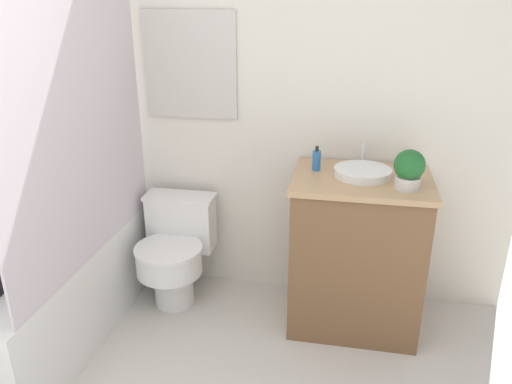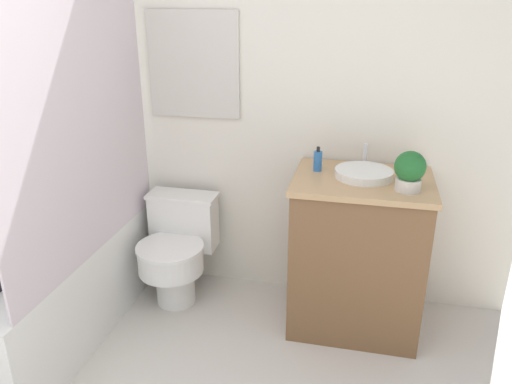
# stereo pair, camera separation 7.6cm
# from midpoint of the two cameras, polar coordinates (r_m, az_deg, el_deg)

# --- Properties ---
(wall_back) EXTENTS (3.28, 0.07, 2.50)m
(wall_back) POSITION_cam_midpoint_polar(r_m,az_deg,el_deg) (2.90, -4.26, 12.07)
(wall_back) COLOR silver
(wall_back) RESTS_ON ground_plane
(shower_area) EXTENTS (0.64, 1.42, 1.98)m
(shower_area) POSITION_cam_midpoint_polar(r_m,az_deg,el_deg) (2.92, -23.31, -9.51)
(shower_area) COLOR white
(shower_area) RESTS_ON ground_plane
(toilet) EXTENTS (0.42, 0.52, 0.62)m
(toilet) POSITION_cam_midpoint_polar(r_m,az_deg,el_deg) (3.01, -9.96, -6.48)
(toilet) COLOR white
(toilet) RESTS_ON ground_plane
(vanity) EXTENTS (0.70, 0.55, 0.86)m
(vanity) POSITION_cam_midpoint_polar(r_m,az_deg,el_deg) (2.77, 10.60, -6.73)
(vanity) COLOR brown
(vanity) RESTS_ON ground_plane
(sink) EXTENTS (0.29, 0.33, 0.13)m
(sink) POSITION_cam_midpoint_polar(r_m,az_deg,el_deg) (2.61, 11.28, 2.26)
(sink) COLOR white
(sink) RESTS_ON vanity
(soap_bottle) EXTENTS (0.04, 0.04, 0.13)m
(soap_bottle) POSITION_cam_midpoint_polar(r_m,az_deg,el_deg) (2.65, 6.11, 3.65)
(soap_bottle) COLOR #2D6BB2
(soap_bottle) RESTS_ON vanity
(potted_plant) EXTENTS (0.15, 0.15, 0.19)m
(potted_plant) POSITION_cam_midpoint_polar(r_m,az_deg,el_deg) (2.45, 16.24, 2.55)
(potted_plant) COLOR beige
(potted_plant) RESTS_ON vanity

